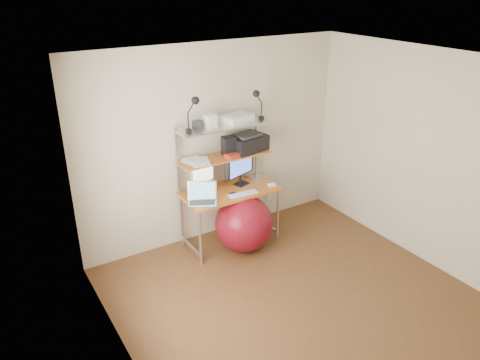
# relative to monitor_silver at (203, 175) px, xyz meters

# --- Properties ---
(room) EXTENTS (3.60, 3.60, 3.60)m
(room) POSITION_rel_monitor_silver_xyz_m (0.29, -1.59, 0.29)
(room) COLOR brown
(room) RESTS_ON ground
(computer_desk) EXTENTS (1.20, 0.60, 1.57)m
(computer_desk) POSITION_rel_monitor_silver_xyz_m (0.29, -0.09, -0.00)
(computer_desk) COLOR #C06A25
(computer_desk) RESTS_ON ground
(desktop) EXTENTS (1.20, 0.60, 0.00)m
(desktop) POSITION_rel_monitor_silver_xyz_m (0.29, -0.15, -0.22)
(desktop) COLOR #C06A25
(desktop) RESTS_ON computer_desk
(mid_shelf) EXTENTS (1.18, 0.34, 0.00)m
(mid_shelf) POSITION_rel_monitor_silver_xyz_m (0.29, -0.02, 0.19)
(mid_shelf) COLOR #C06A25
(mid_shelf) RESTS_ON computer_desk
(top_shelf) EXTENTS (1.18, 0.34, 0.00)m
(top_shelf) POSITION_rel_monitor_silver_xyz_m (0.29, -0.02, 0.59)
(top_shelf) COLOR #BCBCC2
(top_shelf) RESTS_ON computer_desk
(floor) EXTENTS (3.60, 3.60, 0.00)m
(floor) POSITION_rel_monitor_silver_xyz_m (0.29, -1.59, -0.96)
(floor) COLOR brown
(floor) RESTS_ON ground
(wall_outlet) EXTENTS (0.08, 0.01, 0.12)m
(wall_outlet) POSITION_rel_monitor_silver_xyz_m (1.14, 0.20, -0.66)
(wall_outlet) COLOR white
(wall_outlet) RESTS_ON room
(monitor_silver) EXTENTS (0.36, 0.18, 0.42)m
(monitor_silver) POSITION_rel_monitor_silver_xyz_m (0.00, 0.00, 0.00)
(monitor_silver) COLOR silver
(monitor_silver) RESTS_ON desktop
(monitor_black) EXTENTS (0.45, 0.19, 0.47)m
(monitor_black) POSITION_rel_monitor_silver_xyz_m (0.51, -0.05, 0.01)
(monitor_black) COLOR black
(monitor_black) RESTS_ON desktop
(laptop) EXTENTS (0.43, 0.40, 0.30)m
(laptop) POSITION_rel_monitor_silver_xyz_m (-0.14, -0.26, -0.17)
(laptop) COLOR #BABABF
(laptop) RESTS_ON desktop
(keyboard) EXTENTS (0.38, 0.13, 0.01)m
(keyboard) POSITION_rel_monitor_silver_xyz_m (0.37, -0.33, -0.21)
(keyboard) COLOR white
(keyboard) RESTS_ON desktop
(mouse) EXTENTS (0.10, 0.07, 0.03)m
(mouse) POSITION_rel_monitor_silver_xyz_m (0.82, -0.31, -0.21)
(mouse) COLOR white
(mouse) RESTS_ON desktop
(mac_mini) EXTENTS (0.22, 0.22, 0.04)m
(mac_mini) POSITION_rel_monitor_silver_xyz_m (0.78, -0.02, -0.20)
(mac_mini) COLOR #BABABF
(mac_mini) RESTS_ON desktop
(phone) EXTENTS (0.08, 0.13, 0.01)m
(phone) POSITION_rel_monitor_silver_xyz_m (0.28, -0.29, -0.22)
(phone) COLOR black
(phone) RESTS_ON desktop
(printer) EXTENTS (0.52, 0.40, 0.22)m
(printer) POSITION_rel_monitor_silver_xyz_m (0.65, 0.00, 0.30)
(printer) COLOR black
(printer) RESTS_ON mid_shelf
(nas_cube) EXTENTS (0.17, 0.17, 0.23)m
(nas_cube) POSITION_rel_monitor_silver_xyz_m (0.37, -0.00, 0.30)
(nas_cube) COLOR black
(nas_cube) RESTS_ON mid_shelf
(red_box) EXTENTS (0.20, 0.15, 0.05)m
(red_box) POSITION_rel_monitor_silver_xyz_m (0.36, -0.12, 0.22)
(red_box) COLOR #B7311D
(red_box) RESTS_ON mid_shelf
(scanner) EXTENTS (0.43, 0.33, 0.10)m
(scanner) POSITION_rel_monitor_silver_xyz_m (0.49, 0.00, 0.64)
(scanner) COLOR white
(scanner) RESTS_ON top_shelf
(box_white) EXTENTS (0.15, 0.13, 0.15)m
(box_white) POSITION_rel_monitor_silver_xyz_m (0.12, -0.02, 0.67)
(box_white) COLOR white
(box_white) RESTS_ON top_shelf
(box_grey) EXTENTS (0.12, 0.12, 0.10)m
(box_grey) POSITION_rel_monitor_silver_xyz_m (-0.04, 0.01, 0.64)
(box_grey) COLOR #313134
(box_grey) RESTS_ON top_shelf
(clip_lamp_left) EXTENTS (0.17, 0.09, 0.41)m
(clip_lamp_left) POSITION_rel_monitor_silver_xyz_m (-0.13, -0.10, 0.89)
(clip_lamp_left) COLOR black
(clip_lamp_left) RESTS_ON top_shelf
(clip_lamp_right) EXTENTS (0.15, 0.08, 0.38)m
(clip_lamp_right) POSITION_rel_monitor_silver_xyz_m (0.73, -0.09, 0.87)
(clip_lamp_right) COLOR black
(clip_lamp_right) RESTS_ON top_shelf
(exercise_ball) EXTENTS (0.73, 0.73, 0.73)m
(exercise_ball) POSITION_rel_monitor_silver_xyz_m (0.35, -0.39, -0.60)
(exercise_ball) COLOR maroon
(exercise_ball) RESTS_ON floor
(paper_stack) EXTENTS (0.35, 0.39, 0.02)m
(paper_stack) POSITION_rel_monitor_silver_xyz_m (-0.09, -0.02, 0.20)
(paper_stack) COLOR white
(paper_stack) RESTS_ON mid_shelf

